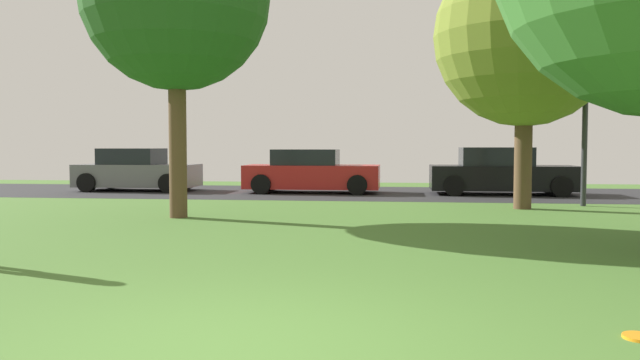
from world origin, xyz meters
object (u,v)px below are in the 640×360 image
oak_tree_center (525,36)px  parked_car_red (311,173)px  parked_car_grey (137,171)px  street_lamp_post (585,118)px  frisbee_disc (640,337)px  parked_car_black (501,173)px

oak_tree_center → parked_car_red: size_ratio=1.45×
parked_car_red → parked_car_grey: bearing=178.4°
parked_car_grey → street_lamp_post: 14.34m
parked_car_grey → street_lamp_post: size_ratio=0.90×
parked_car_grey → frisbee_disc: bearing=-54.5°
frisbee_disc → parked_car_red: parked_car_red is taller
oak_tree_center → parked_car_black: size_ratio=1.41×
parked_car_red → street_lamp_post: (7.60, -3.68, 1.59)m
oak_tree_center → frisbee_disc: (-1.09, -10.54, -4.18)m
parked_car_black → street_lamp_post: size_ratio=1.01×
parked_car_grey → street_lamp_post: bearing=-15.7°
parked_car_red → parked_car_black: size_ratio=0.97×
parked_car_red → frisbee_disc: bearing=-72.4°
frisbee_disc → parked_car_red: bearing=107.6°
frisbee_disc → parked_car_red: (-4.82, 15.16, 0.65)m
parked_car_grey → oak_tree_center: bearing=-21.7°
oak_tree_center → frisbee_disc: oak_tree_center is taller
frisbee_disc → parked_car_grey: bearing=125.5°
parked_car_red → parked_car_black: bearing=0.4°
frisbee_disc → parked_car_grey: size_ratio=0.07×
parked_car_black → street_lamp_post: 4.31m
parked_car_black → parked_car_grey: bearing=179.4°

